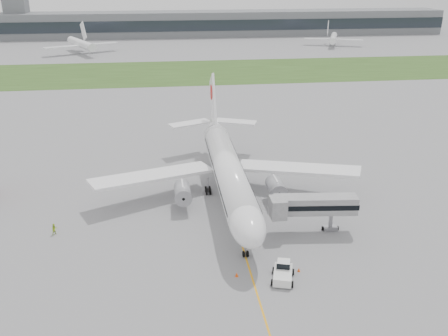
{
  "coord_description": "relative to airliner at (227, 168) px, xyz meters",
  "views": [
    {
      "loc": [
        -10.71,
        -75.01,
        38.17
      ],
      "look_at": [
        -0.92,
        2.0,
        6.82
      ],
      "focal_mm": 40.0,
      "sensor_mm": 36.0,
      "label": 1
    }
  ],
  "objects": [
    {
      "name": "distant_aircraft_left",
      "position": [
        -47.28,
        166.11,
        -5.66
      ],
      "size": [
        44.82,
        42.94,
        13.33
      ],
      "primitive_type": null,
      "rotation": [
        0.0,
        0.0,
        0.45
      ],
      "color": "white",
      "rests_on": "ground"
    },
    {
      "name": "airliner",
      "position": [
        0.0,
        0.0,
        0.0
      ],
      "size": [
        48.13,
        53.95,
        17.88
      ],
      "color": "white",
      "rests_on": "ground"
    },
    {
      "name": "grass_strip",
      "position": [
        0.0,
        115.13,
        -5.65
      ],
      "size": [
        600.0,
        50.0,
        0.02
      ],
      "primitive_type": "cube",
      "color": "#2F491B",
      "rests_on": "ground"
    },
    {
      "name": "jet_bridge",
      "position": [
        10.84,
        -14.12,
        -1.07
      ],
      "size": [
        13.55,
        4.01,
        6.2
      ],
      "rotation": [
        0.0,
        0.0,
        -0.1
      ],
      "color": "#A3A3A5",
      "rests_on": "ground"
    },
    {
      "name": "pushback_tug",
      "position": [
        3.99,
        -25.77,
        -4.66
      ],
      "size": [
        3.8,
        4.74,
        2.17
      ],
      "rotation": [
        0.0,
        0.0,
        -0.29
      ],
      "color": "white",
      "rests_on": "ground"
    },
    {
      "name": "terminal_building",
      "position": [
        0.0,
        225.0,
        1.34
      ],
      "size": [
        320.0,
        22.3,
        14.0
      ],
      "color": "slate",
      "rests_on": "ground"
    },
    {
      "name": "apron_markings",
      "position": [
        0.0,
        -9.87,
        -5.66
      ],
      "size": [
        70.0,
        70.0,
        0.04
      ],
      "primitive_type": null,
      "color": "orange",
      "rests_on": "ground"
    },
    {
      "name": "ground_crew_far",
      "position": [
        -28.0,
        -9.91,
        -4.76
      ],
      "size": [
        1.11,
        1.06,
        1.8
      ],
      "primitive_type": "imported",
      "rotation": [
        0.0,
        0.0,
        0.62
      ],
      "color": "#9CC520",
      "rests_on": "ground"
    },
    {
      "name": "control_tower",
      "position": [
        -90.0,
        227.13,
        -5.66
      ],
      "size": [
        12.0,
        12.0,
        56.0
      ],
      "primitive_type": null,
      "color": "slate",
      "rests_on": "ground"
    },
    {
      "name": "safety_cone_left",
      "position": [
        -1.97,
        -24.56,
        -5.36
      ],
      "size": [
        0.44,
        0.44,
        0.61
      ],
      "primitive_type": "cone",
      "color": "#FA4F0D",
      "rests_on": "ground"
    },
    {
      "name": "ground_crew_near",
      "position": [
        3.57,
        -25.21,
        -4.9
      ],
      "size": [
        0.66,
        0.62,
        1.51
      ],
      "primitive_type": "imported",
      "rotation": [
        0.0,
        0.0,
        3.79
      ],
      "color": "#ADF929",
      "rests_on": "ground"
    },
    {
      "name": "ground",
      "position": [
        0.0,
        -4.87,
        -5.66
      ],
      "size": [
        600.0,
        600.0,
        0.0
      ],
      "primitive_type": "plane",
      "color": "gray",
      "rests_on": "ground"
    },
    {
      "name": "safety_cone_right",
      "position": [
        6.52,
        -24.45,
        -5.38
      ],
      "size": [
        0.41,
        0.41,
        0.56
      ],
      "primitive_type": "cone",
      "color": "#FA4F0D",
      "rests_on": "ground"
    },
    {
      "name": "distant_aircraft_right",
      "position": [
        79.09,
        175.76,
        -5.66
      ],
      "size": [
        37.21,
        35.15,
        11.42
      ],
      "primitive_type": null,
      "rotation": [
        0.0,
        0.0,
        -0.36
      ],
      "color": "white",
      "rests_on": "ground"
    }
  ]
}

